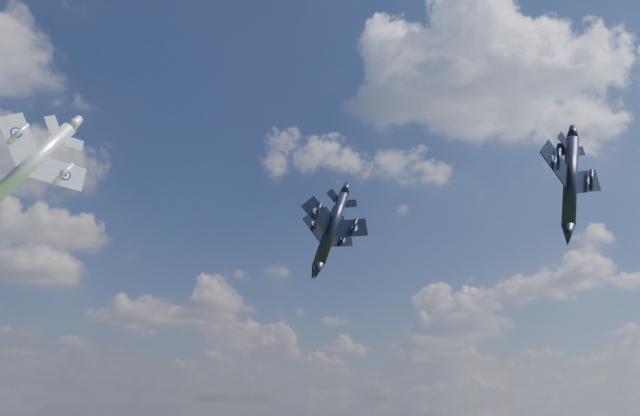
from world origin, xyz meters
TOP-DOWN VIEW (x-y plane):
  - jet_lead_navy at (5.09, 9.71)m, footprint 13.28×15.45m
  - jet_right_navy at (18.73, -13.97)m, footprint 11.17×14.66m
  - jet_high_navy at (17.68, 28.85)m, footprint 11.81×15.02m
  - jet_left_silver at (-28.40, 14.17)m, footprint 10.78×15.16m

SIDE VIEW (x-z plane):
  - jet_lead_navy at x=5.09m, z-range 78.90..84.56m
  - jet_right_navy at x=18.73m, z-range 80.99..86.34m
  - jet_left_silver at x=-28.40m, z-range 79.87..88.54m
  - jet_high_navy at x=17.68m, z-range 83.12..89.34m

